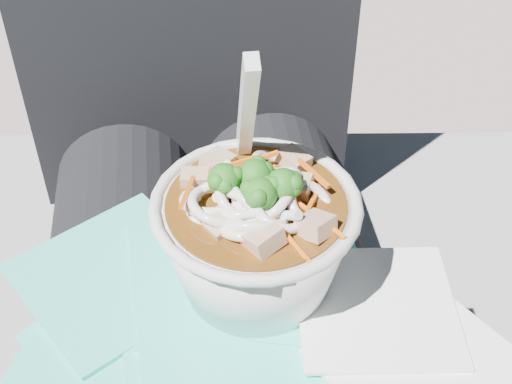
{
  "coord_description": "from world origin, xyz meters",
  "views": [
    {
      "loc": [
        -0.01,
        -0.39,
        1.04
      ],
      "look_at": [
        0.03,
        -0.02,
        0.71
      ],
      "focal_mm": 50.0,
      "sensor_mm": 36.0,
      "label": 1
    }
  ],
  "objects": [
    {
      "name": "lap",
      "position": [
        0.0,
        0.0,
        0.52
      ],
      "size": [
        0.31,
        0.48,
        0.15
      ],
      "color": "black",
      "rests_on": "stone_ledge"
    },
    {
      "name": "udon_bowl",
      "position": [
        0.03,
        -0.02,
        0.67
      ],
      "size": [
        0.18,
        0.18,
        0.2
      ],
      "color": "silver",
      "rests_on": "plastic_bag"
    },
    {
      "name": "stone_ledge",
      "position": [
        0.0,
        0.15,
        0.22
      ],
      "size": [
        1.05,
        0.61,
        0.45
      ],
      "primitive_type": "cube",
      "rotation": [
        0.0,
        0.0,
        -0.12
      ],
      "color": "gray",
      "rests_on": "ground"
    },
    {
      "name": "plastic_bag",
      "position": [
        0.0,
        -0.05,
        0.6
      ],
      "size": [
        0.35,
        0.31,
        0.02
      ],
      "color": "#32D0BB",
      "rests_on": "lap"
    },
    {
      "name": "napkins",
      "position": [
        0.13,
        -0.09,
        0.62
      ],
      "size": [
        0.17,
        0.2,
        0.01
      ],
      "color": "white",
      "rests_on": "plastic_bag"
    },
    {
      "name": "person_body",
      "position": [
        -0.0,
        0.09,
        0.55
      ],
      "size": [
        0.34,
        0.94,
        0.99
      ],
      "color": "black",
      "rests_on": "ground"
    }
  ]
}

